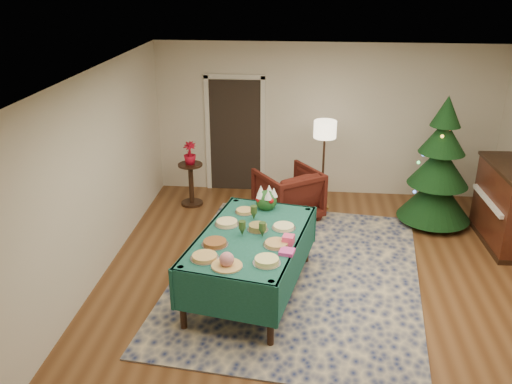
# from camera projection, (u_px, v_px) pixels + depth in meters

# --- Properties ---
(room_shell) EXTENTS (7.00, 7.00, 7.00)m
(room_shell) POSITION_uv_depth(u_px,v_px,m) (332.00, 198.00, 6.32)
(room_shell) COLOR #593319
(room_shell) RESTS_ON ground
(doorway) EXTENTS (1.08, 0.04, 2.16)m
(doorway) POSITION_uv_depth(u_px,v_px,m) (235.00, 132.00, 9.76)
(doorway) COLOR black
(doorway) RESTS_ON ground
(rug) EXTENTS (3.65, 4.53, 0.02)m
(rug) POSITION_uv_depth(u_px,v_px,m) (297.00, 274.00, 7.32)
(rug) COLOR #141F4C
(rug) RESTS_ON ground
(buffet_table) EXTENTS (1.62, 2.31, 0.82)m
(buffet_table) POSITION_uv_depth(u_px,v_px,m) (251.00, 247.00, 6.68)
(buffet_table) COLOR black
(buffet_table) RESTS_ON ground
(platter_0) EXTENTS (0.33, 0.33, 0.05)m
(platter_0) POSITION_uv_depth(u_px,v_px,m) (205.00, 257.00, 6.07)
(platter_0) COLOR silver
(platter_0) RESTS_ON buffet_table
(platter_1) EXTENTS (0.35, 0.35, 0.18)m
(platter_1) POSITION_uv_depth(u_px,v_px,m) (227.00, 261.00, 5.89)
(platter_1) COLOR silver
(platter_1) RESTS_ON buffet_table
(platter_2) EXTENTS (0.31, 0.31, 0.07)m
(platter_2) POSITION_uv_depth(u_px,v_px,m) (267.00, 261.00, 5.97)
(platter_2) COLOR silver
(platter_2) RESTS_ON buffet_table
(platter_3) EXTENTS (0.32, 0.32, 0.06)m
(platter_3) POSITION_uv_depth(u_px,v_px,m) (215.00, 243.00, 6.37)
(platter_3) COLOR silver
(platter_3) RESTS_ON buffet_table
(platter_4) EXTENTS (0.32, 0.32, 0.05)m
(platter_4) POSITION_uv_depth(u_px,v_px,m) (276.00, 244.00, 6.36)
(platter_4) COLOR silver
(platter_4) RESTS_ON buffet_table
(platter_5) EXTENTS (0.31, 0.31, 0.06)m
(platter_5) POSITION_uv_depth(u_px,v_px,m) (227.00, 223.00, 6.87)
(platter_5) COLOR silver
(platter_5) RESTS_ON buffet_table
(platter_6) EXTENTS (0.27, 0.27, 0.08)m
(platter_6) POSITION_uv_depth(u_px,v_px,m) (258.00, 228.00, 6.72)
(platter_6) COLOR silver
(platter_6) RESTS_ON buffet_table
(platter_7) EXTENTS (0.30, 0.30, 0.05)m
(platter_7) POSITION_uv_depth(u_px,v_px,m) (284.00, 227.00, 6.78)
(platter_7) COLOR silver
(platter_7) RESTS_ON buffet_table
(platter_8) EXTENTS (0.27, 0.27, 0.05)m
(platter_8) POSITION_uv_depth(u_px,v_px,m) (245.00, 211.00, 7.22)
(platter_8) COLOR silver
(platter_8) RESTS_ON buffet_table
(goblet_0) EXTENTS (0.09, 0.09, 0.19)m
(goblet_0) POSITION_uv_depth(u_px,v_px,m) (254.00, 212.00, 6.99)
(goblet_0) COLOR #2D471E
(goblet_0) RESTS_ON buffet_table
(goblet_1) EXTENTS (0.09, 0.09, 0.19)m
(goblet_1) POSITION_uv_depth(u_px,v_px,m) (262.00, 229.00, 6.53)
(goblet_1) COLOR #2D471E
(goblet_1) RESTS_ON buffet_table
(goblet_2) EXTENTS (0.09, 0.09, 0.19)m
(goblet_2) POSITION_uv_depth(u_px,v_px,m) (242.00, 228.00, 6.57)
(goblet_2) COLOR #2D471E
(goblet_2) RESTS_ON buffet_table
(napkin_stack) EXTENTS (0.19, 0.19, 0.04)m
(napkin_stack) POSITION_uv_depth(u_px,v_px,m) (287.00, 252.00, 6.18)
(napkin_stack) COLOR #DC3D9D
(napkin_stack) RESTS_ON buffet_table
(gift_box) EXTENTS (0.15, 0.15, 0.11)m
(gift_box) POSITION_uv_depth(u_px,v_px,m) (288.00, 240.00, 6.39)
(gift_box) COLOR #F24375
(gift_box) RESTS_ON buffet_table
(centerpiece) EXTENTS (0.30, 0.30, 0.34)m
(centerpiece) POSITION_uv_depth(u_px,v_px,m) (266.00, 198.00, 7.30)
(centerpiece) COLOR #1E4C1E
(centerpiece) RESTS_ON buffet_table
(armchair) EXTENTS (1.22, 1.21, 0.93)m
(armchair) POSITION_uv_depth(u_px,v_px,m) (288.00, 192.00, 8.83)
(armchair) COLOR #46150F
(armchair) RESTS_ON ground
(floor_lamp) EXTENTS (0.37, 0.37, 1.54)m
(floor_lamp) POSITION_uv_depth(u_px,v_px,m) (325.00, 135.00, 8.88)
(floor_lamp) COLOR #A57F3F
(floor_lamp) RESTS_ON ground
(side_table) EXTENTS (0.42, 0.42, 0.75)m
(side_table) POSITION_uv_depth(u_px,v_px,m) (191.00, 185.00, 9.38)
(side_table) COLOR black
(side_table) RESTS_ON ground
(potted_plant) EXTENTS (0.22, 0.39, 0.22)m
(potted_plant) POSITION_uv_depth(u_px,v_px,m) (190.00, 158.00, 9.19)
(potted_plant) COLOR #AF0C22
(potted_plant) RESTS_ON side_table
(christmas_tree) EXTENTS (1.33, 1.33, 2.09)m
(christmas_tree) POSITION_uv_depth(u_px,v_px,m) (439.00, 168.00, 8.46)
(christmas_tree) COLOR black
(christmas_tree) RESTS_ON ground
(piano) EXTENTS (0.71, 1.43, 1.22)m
(piano) POSITION_uv_depth(u_px,v_px,m) (509.00, 207.00, 7.96)
(piano) COLOR black
(piano) RESTS_ON ground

